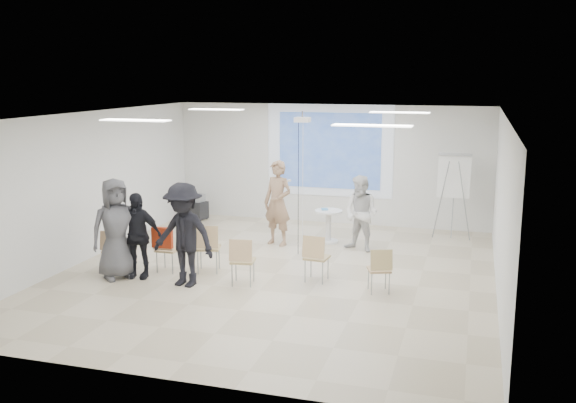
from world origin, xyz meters
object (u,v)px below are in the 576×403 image
(chair_center, at_px, (242,258))
(laptop, at_px, (209,246))
(audience_mid, at_px, (184,228))
(audience_outer, at_px, (116,223))
(audience_left, at_px, (137,229))
(av_cart, at_px, (198,208))
(player_left, at_px, (278,197))
(chair_far_left, at_px, (113,247))
(chair_right_inner, at_px, (315,254))
(pedestal_table, at_px, (328,224))
(chair_left_inner, at_px, (208,244))
(chair_right_far, at_px, (380,267))
(player_right, at_px, (361,210))
(chair_left_mid, at_px, (166,247))
(flipchart_easel, at_px, (454,176))

(chair_center, distance_m, laptop, 1.11)
(audience_mid, xyz_separation_m, audience_outer, (-1.39, 0.06, -0.01))
(audience_left, height_order, av_cart, audience_left)
(player_left, bearing_deg, chair_far_left, -112.36)
(chair_far_left, relative_size, audience_outer, 0.39)
(av_cart, bearing_deg, chair_right_inner, -27.28)
(audience_outer, distance_m, av_cart, 5.04)
(pedestal_table, distance_m, audience_outer, 4.85)
(pedestal_table, relative_size, chair_left_inner, 0.83)
(av_cart, bearing_deg, player_left, -16.13)
(chair_center, distance_m, chair_right_far, 2.44)
(player_right, distance_m, audience_mid, 4.13)
(pedestal_table, distance_m, laptop, 3.24)
(chair_far_left, relative_size, laptop, 2.39)
(player_left, bearing_deg, laptop, -88.64)
(audience_left, bearing_deg, audience_outer, -165.42)
(chair_right_inner, height_order, audience_outer, audience_outer)
(chair_right_far, relative_size, audience_mid, 0.38)
(chair_right_inner, bearing_deg, chair_right_far, -8.72)
(chair_far_left, bearing_deg, chair_right_inner, 5.61)
(chair_left_mid, distance_m, audience_left, 0.70)
(pedestal_table, xyz_separation_m, chair_left_mid, (-2.47, -3.04, 0.08))
(audience_outer, bearing_deg, laptop, -16.67)
(player_left, distance_m, audience_left, 3.49)
(chair_center, distance_m, chair_right_inner, 1.33)
(pedestal_table, bearing_deg, chair_right_inner, -81.90)
(pedestal_table, height_order, player_right, player_right)
(chair_left_inner, relative_size, audience_left, 0.51)
(av_cart, bearing_deg, flipchart_easel, 15.00)
(chair_right_far, relative_size, audience_outer, 0.39)
(pedestal_table, relative_size, chair_far_left, 0.95)
(player_left, height_order, chair_right_far, player_left)
(laptop, bearing_deg, chair_left_mid, 6.47)
(player_right, bearing_deg, chair_right_far, -51.42)
(player_right, distance_m, chair_center, 3.35)
(player_left, distance_m, flipchart_easel, 4.02)
(player_left, height_order, chair_left_mid, player_left)
(laptop, relative_size, audience_mid, 0.16)
(player_left, bearing_deg, flipchart_easel, 40.89)
(chair_left_inner, relative_size, chair_center, 1.08)
(player_left, distance_m, chair_right_inner, 2.79)
(player_right, relative_size, audience_mid, 0.85)
(audience_left, bearing_deg, chair_right_far, -2.56)
(chair_left_mid, xyz_separation_m, audience_outer, (-0.72, -0.56, 0.54))
(audience_mid, xyz_separation_m, av_cart, (-2.00, 5.01, -0.75))
(chair_right_inner, bearing_deg, player_right, 84.23)
(chair_center, relative_size, av_cart, 1.31)
(chair_right_inner, bearing_deg, audience_mid, -154.51)
(player_left, xyz_separation_m, chair_center, (0.23, -2.89, -0.55))
(pedestal_table, xyz_separation_m, laptop, (-1.72, -2.75, 0.08))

